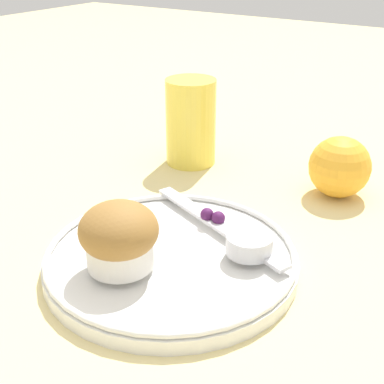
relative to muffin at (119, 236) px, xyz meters
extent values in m
plane|color=beige|center=(0.03, 0.07, -0.05)|extent=(3.00, 3.00, 0.00)
cylinder|color=white|center=(0.02, 0.05, -0.04)|extent=(0.24, 0.24, 0.01)
torus|color=white|center=(0.02, 0.05, -0.03)|extent=(0.24, 0.24, 0.01)
cylinder|color=silver|center=(0.00, 0.00, -0.01)|extent=(0.06, 0.06, 0.03)
ellipsoid|color=olive|center=(0.00, 0.00, 0.01)|extent=(0.07, 0.07, 0.05)
cylinder|color=silver|center=(0.09, 0.08, -0.02)|extent=(0.04, 0.04, 0.02)
cylinder|color=beige|center=(0.09, 0.08, -0.01)|extent=(0.04, 0.04, 0.00)
sphere|color=#4C194C|center=(0.02, 0.11, -0.02)|extent=(0.01, 0.01, 0.01)
sphere|color=#4C194C|center=(0.04, 0.11, -0.02)|extent=(0.01, 0.01, 0.01)
cube|color=silver|center=(0.04, 0.11, -0.03)|extent=(0.19, 0.09, 0.00)
sphere|color=#F4A82D|center=(0.10, 0.28, -0.01)|extent=(0.07, 0.07, 0.07)
cylinder|color=#EAD14C|center=(-0.10, 0.27, 0.01)|extent=(0.07, 0.07, 0.12)
camera|label=1|loc=(0.27, -0.30, 0.24)|focal=50.00mm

